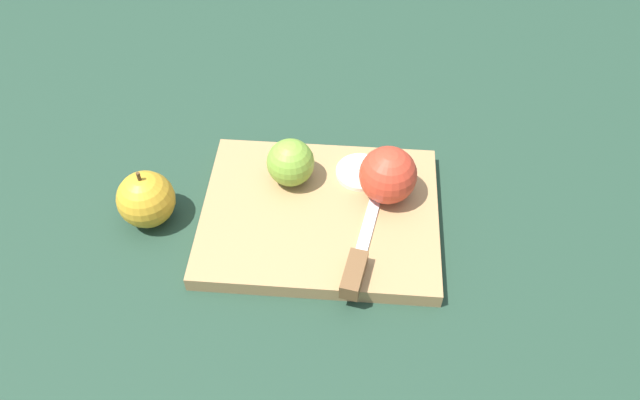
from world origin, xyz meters
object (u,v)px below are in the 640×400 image
Objects in this scene: apple_whole at (146,199)px; knife at (356,268)px; apple_half_left at (291,163)px; apple_half_right at (388,175)px.

knife is at bearing -8.23° from apple_whole.
knife is 1.86× the size of apple_whole.
apple_half_left is 0.85× the size of apple_half_right.
apple_whole reaches higher than knife.
apple_half_right is at bearing -4.85° from knife.
apple_half_left is at bearing 42.95° from knife.
apple_half_right is 0.47× the size of knife.
apple_half_left is 0.74× the size of apple_whole.
apple_whole is at bearing -62.54° from apple_half_right.
apple_half_left is at bearing 27.89° from apple_whole.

